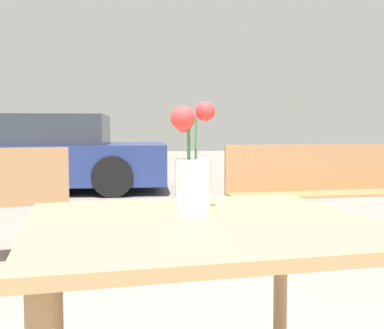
{
  "coord_description": "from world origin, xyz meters",
  "views": [
    {
      "loc": [
        -0.28,
        -1.26,
        0.98
      ],
      "look_at": [
        -0.0,
        0.11,
        0.88
      ],
      "focal_mm": 45.0,
      "sensor_mm": 36.0,
      "label": 1
    }
  ],
  "objects_px": {
    "bench_middle": "(333,188)",
    "flower_vase": "(192,175)",
    "parked_car": "(34,154)",
    "table_front": "(201,257)"
  },
  "relations": [
    {
      "from": "bench_middle",
      "to": "flower_vase",
      "type": "bearing_deg",
      "value": -125.49
    },
    {
      "from": "flower_vase",
      "to": "bench_middle",
      "type": "xyz_separation_m",
      "value": [
        1.73,
        2.42,
        -0.38
      ]
    },
    {
      "from": "bench_middle",
      "to": "parked_car",
      "type": "height_order",
      "value": "parked_car"
    },
    {
      "from": "table_front",
      "to": "parked_car",
      "type": "xyz_separation_m",
      "value": [
        -1.24,
        6.74,
        -0.05
      ]
    },
    {
      "from": "flower_vase",
      "to": "parked_car",
      "type": "xyz_separation_m",
      "value": [
        -1.23,
        6.64,
        -0.27
      ]
    },
    {
      "from": "flower_vase",
      "to": "parked_car",
      "type": "relative_size",
      "value": 0.08
    },
    {
      "from": "parked_car",
      "to": "bench_middle",
      "type": "bearing_deg",
      "value": -54.94
    },
    {
      "from": "bench_middle",
      "to": "parked_car",
      "type": "bearing_deg",
      "value": 125.06
    },
    {
      "from": "table_front",
      "to": "bench_middle",
      "type": "bearing_deg",
      "value": 55.72
    },
    {
      "from": "flower_vase",
      "to": "bench_middle",
      "type": "bearing_deg",
      "value": 54.51
    }
  ]
}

